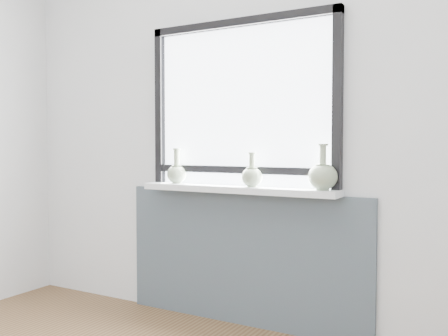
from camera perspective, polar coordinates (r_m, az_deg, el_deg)
The scene contains 7 objects.
back_wall at distance 3.21m, azimuth 2.29°, elevation 5.19°, with size 3.60×0.02×2.60m, color silver.
apron_panel at distance 3.26m, azimuth 2.02°, elevation -10.25°, with size 1.70×0.03×0.86m, color #454D5A.
windowsill at distance 3.13m, azimuth 1.44°, elevation -2.45°, with size 1.32×0.18×0.04m, color white.
window at distance 3.19m, azimuth 1.99°, elevation 7.75°, with size 1.30×0.06×1.05m.
vase_a at distance 3.37m, azimuth -5.43°, elevation -0.52°, with size 0.13×0.13×0.24m.
vase_b at distance 3.06m, azimuth 3.20°, elevation -0.88°, with size 0.13×0.13×0.21m.
vase_c at distance 2.89m, azimuth 11.21°, elevation -0.81°, with size 0.17×0.17×0.26m.
Camera 1 is at (1.46, -1.04, 1.16)m, focal length 40.00 mm.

